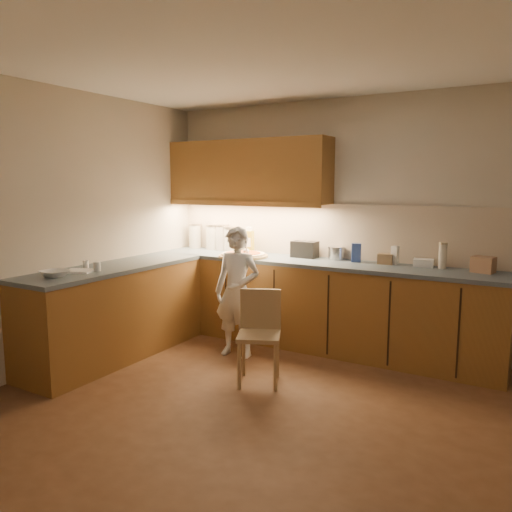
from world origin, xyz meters
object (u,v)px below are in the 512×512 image
Objects in this scene: wooden_chair at (260,329)px; toaster at (305,249)px; child at (237,292)px; oil_jug at (249,241)px; pizza_on_board at (243,255)px.

toaster is at bearing 72.10° from wooden_chair.
wooden_chair is at bearing -47.05° from child.
child is at bearing 113.95° from wooden_chair.
oil_jug is at bearing -178.09° from toaster.
pizza_on_board is 0.42× the size of child.
child is 4.59× the size of toaster.
oil_jug reaches higher than wooden_chair.
oil_jug reaches higher than pizza_on_board.
wooden_chair is at bearing -51.62° from pizza_on_board.
child reaches higher than wooden_chair.
child is 4.30× the size of oil_jug.
pizza_on_board is 1.91× the size of toaster.
child is (0.23, -0.49, -0.29)m from pizza_on_board.
child is 1.63× the size of wooden_chair.
child is 0.96m from oil_jug.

